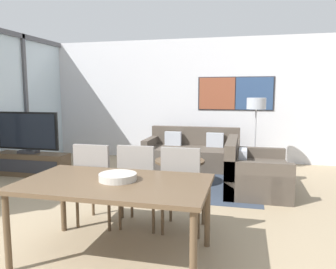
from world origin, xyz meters
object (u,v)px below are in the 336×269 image
object	(u,v)px
dining_chair_centre	(139,184)
floor_lamp	(256,109)
dining_chair_left	(97,182)
dining_chair_right	(182,187)
television	(27,132)
fruit_bowl	(118,176)
sofa_main	(193,154)
sofa_side	(252,174)
dining_table	(114,188)
tv_console	(29,164)
coffee_table	(180,166)

from	to	relation	value
dining_chair_centre	floor_lamp	distance (m)	3.51
dining_chair_left	dining_chair_right	bearing A→B (deg)	2.32
television	fruit_bowl	size ratio (longest dim) A/B	3.57
sofa_main	dining_chair_left	bearing A→B (deg)	-100.01
fruit_bowl	television	bearing A→B (deg)	138.63
floor_lamp	sofa_side	bearing A→B (deg)	-92.98
dining_table	dining_chair_right	size ratio (longest dim) A/B	1.78
tv_console	dining_table	distance (m)	3.85
dining_table	sofa_main	bearing A→B (deg)	88.82
dining_chair_left	floor_lamp	bearing A→B (deg)	59.77
sofa_side	floor_lamp	distance (m)	1.64
sofa_main	dining_table	size ratio (longest dim) A/B	1.10
coffee_table	fruit_bowl	world-z (taller)	fruit_bowl
sofa_main	fruit_bowl	distance (m)	4.02
television	sofa_side	bearing A→B (deg)	0.18
sofa_side	dining_table	size ratio (longest dim) A/B	0.79
tv_console	dining_chair_right	size ratio (longest dim) A/B	1.58
television	dining_chair_left	bearing A→B (deg)	-39.09
tv_console	dining_chair_right	xyz separation A→B (m)	(3.34, -1.85, 0.32)
dining_chair_left	fruit_bowl	world-z (taller)	dining_chair_left
dining_chair_left	dining_chair_centre	xyz separation A→B (m)	(0.51, 0.06, 0.00)
sofa_main	dining_chair_left	distance (m)	3.42
television	sofa_main	world-z (taller)	television
dining_table	sofa_side	bearing A→B (deg)	63.33
tv_console	dining_chair_right	distance (m)	3.83
fruit_bowl	floor_lamp	xyz separation A→B (m)	(1.34, 3.83, 0.47)
floor_lamp	television	bearing A→B (deg)	-162.51
coffee_table	dining_chair_left	xyz separation A→B (m)	(-0.59, -1.99, 0.22)
dining_chair_centre	dining_chair_right	size ratio (longest dim) A/B	1.00
sofa_main	floor_lamp	xyz separation A→B (m)	(1.28, -0.15, 0.99)
dining_table	dining_chair_centre	xyz separation A→B (m)	(0.00, 0.73, -0.16)
television	coffee_table	bearing A→B (deg)	2.08
sofa_side	fruit_bowl	bearing A→B (deg)	153.25
sofa_side	coffee_table	distance (m)	1.21
coffee_table	dining_chair_left	distance (m)	2.09
television	sofa_side	size ratio (longest dim) A/B	0.91
sofa_side	dining_chair_centre	size ratio (longest dim) A/B	1.41
tv_console	television	bearing A→B (deg)	90.00
sofa_side	floor_lamp	size ratio (longest dim) A/B	0.95
dining_table	fruit_bowl	bearing A→B (deg)	67.61
sofa_side	dining_chair_centre	distance (m)	2.27
dining_chair_centre	floor_lamp	size ratio (longest dim) A/B	0.68
television	sofa_main	bearing A→B (deg)	26.80
sofa_main	coffee_table	bearing A→B (deg)	-90.00
dining_table	dining_chair_left	distance (m)	0.86
dining_chair_right	sofa_side	bearing A→B (deg)	67.20
sofa_main	dining_chair_right	xyz separation A→B (m)	(0.43, -3.32, 0.26)
dining_chair_left	dining_chair_right	size ratio (longest dim) A/B	1.00
coffee_table	floor_lamp	size ratio (longest dim) A/B	0.58
sofa_side	coffee_table	bearing A→B (deg)	85.62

